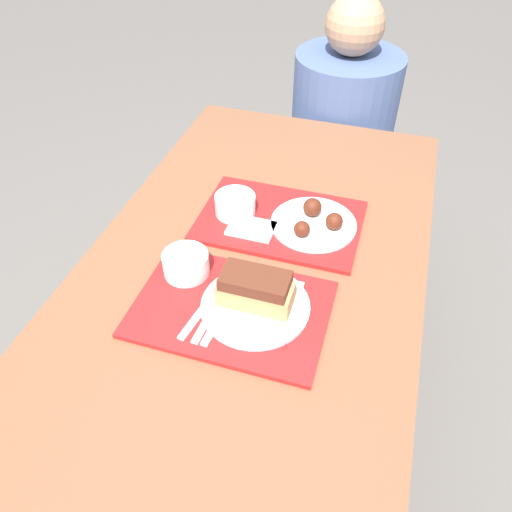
{
  "coord_description": "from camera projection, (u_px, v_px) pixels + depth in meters",
  "views": [
    {
      "loc": [
        0.26,
        -0.82,
        1.61
      ],
      "look_at": [
        0.01,
        -0.01,
        0.81
      ],
      "focal_mm": 35.0,
      "sensor_mm": 36.0,
      "label": 1
    }
  ],
  "objects": [
    {
      "name": "picnic_bench_far",
      "position": [
        320.0,
        182.0,
        2.14
      ],
      "size": [
        0.77,
        0.28,
        0.45
      ],
      "color": "brown",
      "rests_on": "ground_plane"
    },
    {
      "name": "brisket_sandwich_plate",
      "position": [
        255.0,
        296.0,
        1.06
      ],
      "size": [
        0.24,
        0.24,
        0.1
      ],
      "color": "white",
      "rests_on": "tray_near"
    },
    {
      "name": "wings_plate_far",
      "position": [
        315.0,
        221.0,
        1.27
      ],
      "size": [
        0.22,
        0.22,
        0.06
      ],
      "color": "white",
      "rests_on": "tray_far"
    },
    {
      "name": "picnic_table",
      "position": [
        252.0,
        295.0,
        1.27
      ],
      "size": [
        0.81,
        1.49,
        0.77
      ],
      "color": "brown",
      "rests_on": "ground_plane"
    },
    {
      "name": "plastic_knife_near",
      "position": [
        221.0,
        315.0,
        1.06
      ],
      "size": [
        0.03,
        0.17,
        0.0
      ],
      "color": "white",
      "rests_on": "tray_near"
    },
    {
      "name": "napkin_far",
      "position": [
        251.0,
        228.0,
        1.27
      ],
      "size": [
        0.12,
        0.08,
        0.01
      ],
      "color": "white",
      "rests_on": "tray_far"
    },
    {
      "name": "bowl_coleslaw_near",
      "position": [
        186.0,
        263.0,
        1.14
      ],
      "size": [
        0.11,
        0.11,
        0.05
      ],
      "color": "white",
      "rests_on": "tray_near"
    },
    {
      "name": "plastic_fork_near",
      "position": [
        211.0,
        313.0,
        1.06
      ],
      "size": [
        0.02,
        0.17,
        0.0
      ],
      "color": "white",
      "rests_on": "tray_near"
    },
    {
      "name": "tray_far",
      "position": [
        280.0,
        221.0,
        1.31
      ],
      "size": [
        0.42,
        0.29,
        0.01
      ],
      "color": "red",
      "rests_on": "picnic_table"
    },
    {
      "name": "ground_plane",
      "position": [
        253.0,
        425.0,
        1.72
      ],
      "size": [
        12.0,
        12.0,
        0.0
      ],
      "primitive_type": "plane",
      "color": "#605B56"
    },
    {
      "name": "plastic_spoon_near",
      "position": [
        202.0,
        311.0,
        1.07
      ],
      "size": [
        0.04,
        0.17,
        0.0
      ],
      "color": "white",
      "rests_on": "tray_near"
    },
    {
      "name": "bowl_coleslaw_far",
      "position": [
        235.0,
        204.0,
        1.3
      ],
      "size": [
        0.11,
        0.11,
        0.05
      ],
      "color": "white",
      "rests_on": "tray_far"
    },
    {
      "name": "person_seated_across",
      "position": [
        344.0,
        108.0,
        1.89
      ],
      "size": [
        0.39,
        0.39,
        0.68
      ],
      "color": "#4C6093",
      "rests_on": "picnic_bench_far"
    },
    {
      "name": "tray_near",
      "position": [
        232.0,
        309.0,
        1.08
      ],
      "size": [
        0.42,
        0.29,
        0.01
      ],
      "color": "red",
      "rests_on": "picnic_table"
    }
  ]
}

